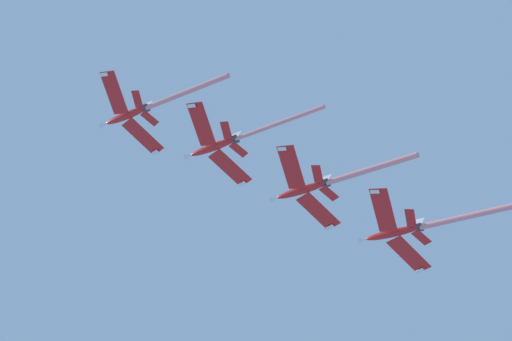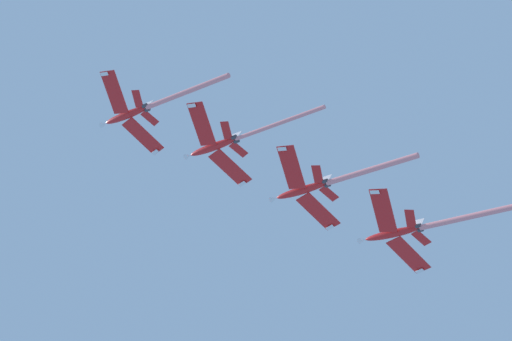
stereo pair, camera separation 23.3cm
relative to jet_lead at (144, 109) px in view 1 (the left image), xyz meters
The scene contains 4 objects.
jet_lead is the anchor object (origin of this frame).
jet_second 18.05m from the jet_lead, 36.69° to the left, with size 30.62×19.78×16.52m.
jet_third 38.36m from the jet_lead, 37.32° to the left, with size 29.67×19.81×15.37m.
jet_fourth 57.44m from the jet_lead, 38.14° to the left, with size 29.53×19.82×16.54m.
Camera 1 is at (23.42, -18.78, 1.93)m, focal length 62.71 mm.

